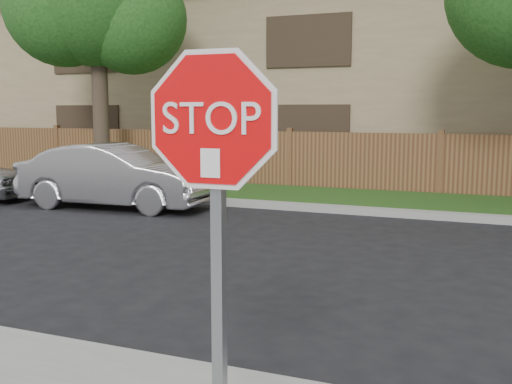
% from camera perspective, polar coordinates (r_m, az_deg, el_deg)
% --- Properties ---
extents(far_curb, '(70.00, 0.30, 0.15)m').
position_cam_1_polar(far_curb, '(12.67, 15.70, -2.09)').
color(far_curb, gray).
rests_on(far_curb, ground).
extents(grass_strip, '(70.00, 3.00, 0.12)m').
position_cam_1_polar(grass_strip, '(14.30, 16.44, -1.08)').
color(grass_strip, '#1E4714').
rests_on(grass_strip, ground).
extents(fence, '(70.00, 0.12, 1.60)m').
position_cam_1_polar(fence, '(15.79, 17.13, 2.42)').
color(fence, '#51301C').
rests_on(fence, ground).
extents(apartment_building, '(35.20, 9.20, 7.20)m').
position_cam_1_polar(apartment_building, '(21.36, 18.78, 11.02)').
color(apartment_building, '#907B59').
rests_on(apartment_building, ground).
extents(stop_sign, '(1.01, 0.13, 2.55)m').
position_cam_1_polar(stop_sign, '(3.13, -3.99, 1.00)').
color(stop_sign, gray).
rests_on(stop_sign, sidewalk_near).
extents(sedan_left, '(4.45, 1.77, 1.44)m').
position_cam_1_polar(sedan_left, '(13.76, -13.25, 1.47)').
color(sedan_left, '#A6A5AA').
rests_on(sedan_left, ground).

